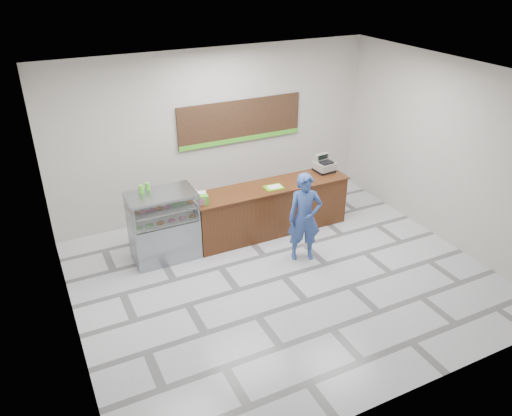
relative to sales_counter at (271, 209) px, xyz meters
name	(u,v)px	position (x,y,z in m)	size (l,w,h in m)	color
floor	(283,277)	(-0.55, -1.55, -0.52)	(7.00, 7.00, 0.00)	silver
back_wall	(216,133)	(-0.55, 1.45, 1.23)	(7.00, 7.00, 0.00)	beige
ceiling	(290,79)	(-0.55, -1.55, 2.98)	(7.00, 7.00, 0.00)	silver
sales_counter	(271,209)	(0.00, 0.00, 0.00)	(3.26, 0.76, 1.03)	#552912
display_case	(164,226)	(-2.22, 0.00, 0.16)	(1.22, 0.72, 1.33)	gray
menu_board	(241,122)	(0.00, 1.41, 1.42)	(2.80, 0.06, 0.90)	black
cash_register	(324,165)	(1.33, 0.15, 0.65)	(0.41, 0.43, 0.35)	black
card_terminal	(305,179)	(0.73, -0.07, 0.53)	(0.07, 0.15, 0.04)	black
serving_tray	(274,187)	(0.00, -0.12, 0.52)	(0.38, 0.28, 0.02)	#60B310
napkin_box	(202,195)	(-1.42, 0.06, 0.58)	(0.15, 0.15, 0.13)	white
straw_cup	(196,193)	(-1.50, 0.20, 0.57)	(0.08, 0.08, 0.12)	silver
promo_box	(203,200)	(-1.50, -0.17, 0.60)	(0.20, 0.13, 0.18)	#4FBA2B
donut_decal	(302,180)	(0.66, -0.06, 0.52)	(0.17, 0.17, 0.00)	#D5649A
green_cup_left	(141,189)	(-2.51, 0.18, 0.89)	(0.09, 0.09, 0.14)	#4FBA2B
green_cup_right	(148,186)	(-2.38, 0.25, 0.88)	(0.09, 0.09, 0.14)	#4FBA2B
customer	(305,218)	(0.09, -1.15, 0.33)	(0.62, 0.41, 1.69)	#324D91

